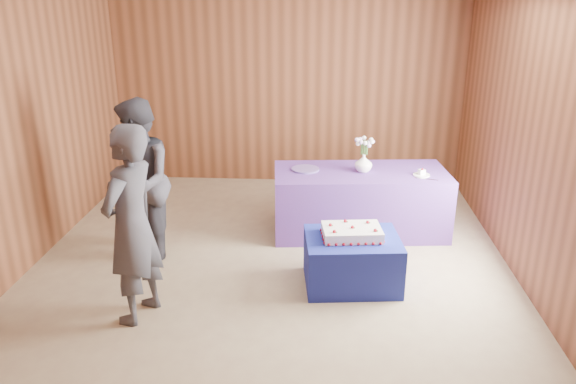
# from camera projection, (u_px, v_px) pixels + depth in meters

# --- Properties ---
(ground) EXTENTS (6.00, 6.00, 0.00)m
(ground) POSITION_uv_depth(u_px,v_px,m) (269.00, 276.00, 5.71)
(ground) COLOR gray
(ground) RESTS_ON ground
(room_shell) EXTENTS (5.04, 6.04, 2.72)m
(room_shell) POSITION_uv_depth(u_px,v_px,m) (266.00, 100.00, 5.08)
(room_shell) COLOR brown
(room_shell) RESTS_ON ground
(cake_table) EXTENTS (0.97, 0.79, 0.50)m
(cake_table) POSITION_uv_depth(u_px,v_px,m) (352.00, 261.00, 5.47)
(cake_table) COLOR navy
(cake_table) RESTS_ON ground
(serving_table) EXTENTS (2.07, 1.07, 0.75)m
(serving_table) POSITION_uv_depth(u_px,v_px,m) (360.00, 201.00, 6.63)
(serving_table) COLOR #523189
(serving_table) RESTS_ON ground
(sheet_cake) EXTENTS (0.62, 0.46, 0.14)m
(sheet_cake) POSITION_uv_depth(u_px,v_px,m) (352.00, 232.00, 5.38)
(sheet_cake) COLOR white
(sheet_cake) RESTS_ON cake_table
(vase) EXTENTS (0.22, 0.22, 0.21)m
(vase) POSITION_uv_depth(u_px,v_px,m) (364.00, 163.00, 6.45)
(vase) COLOR white
(vase) RESTS_ON serving_table
(flower_spray) EXTENTS (0.23, 0.23, 0.17)m
(flower_spray) POSITION_uv_depth(u_px,v_px,m) (365.00, 142.00, 6.37)
(flower_spray) COLOR #336C2B
(flower_spray) RESTS_ON vase
(platter) EXTENTS (0.34, 0.34, 0.02)m
(platter) POSITION_uv_depth(u_px,v_px,m) (305.00, 169.00, 6.54)
(platter) COLOR #604B96
(platter) RESTS_ON serving_table
(plate) EXTENTS (0.25, 0.25, 0.01)m
(plate) POSITION_uv_depth(u_px,v_px,m) (421.00, 175.00, 6.36)
(plate) COLOR white
(plate) RESTS_ON serving_table
(cake_slice) EXTENTS (0.09, 0.08, 0.08)m
(cake_slice) POSITION_uv_depth(u_px,v_px,m) (422.00, 172.00, 6.34)
(cake_slice) COLOR white
(cake_slice) RESTS_ON plate
(knife) EXTENTS (0.25, 0.10, 0.00)m
(knife) POSITION_uv_depth(u_px,v_px,m) (426.00, 179.00, 6.24)
(knife) COLOR #BDBCC1
(knife) RESTS_ON serving_table
(guest_left) EXTENTS (0.59, 0.73, 1.75)m
(guest_left) POSITION_uv_depth(u_px,v_px,m) (131.00, 225.00, 4.73)
(guest_left) COLOR #393944
(guest_left) RESTS_ON ground
(guest_right) EXTENTS (0.90, 1.01, 1.73)m
(guest_right) POSITION_uv_depth(u_px,v_px,m) (139.00, 182.00, 5.80)
(guest_right) COLOR #35353F
(guest_right) RESTS_ON ground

